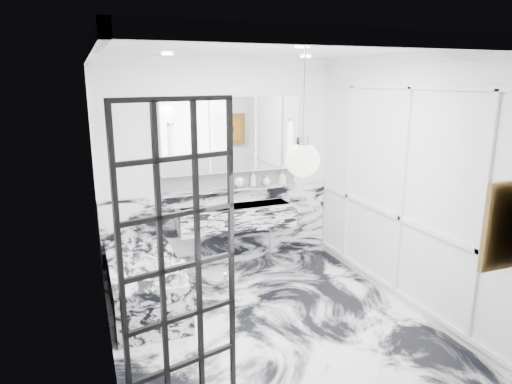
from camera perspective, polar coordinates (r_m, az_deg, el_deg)
name	(u,v)px	position (r m, az deg, el deg)	size (l,w,h in m)	color
floor	(270,324)	(5.04, 1.81, -16.17)	(3.60, 3.60, 0.00)	white
ceiling	(273,48)	(4.37, 2.11, 17.50)	(3.60, 3.60, 0.00)	white
wall_back	(219,165)	(6.16, -4.60, 3.34)	(3.60, 3.60, 0.00)	white
wall_front	(383,263)	(3.01, 15.57, -8.56)	(3.60, 3.60, 0.00)	white
wall_left	(101,213)	(4.17, -18.76, -2.52)	(3.60, 3.60, 0.00)	white
wall_right	(404,184)	(5.32, 18.02, 1.01)	(3.60, 3.60, 0.00)	white
marble_clad_back	(221,228)	(6.36, -4.39, -4.47)	(3.18, 0.05, 1.05)	white
marble_clad_left	(104,220)	(4.19, -18.50, -3.29)	(0.02, 3.56, 2.68)	white
panel_molding	(402,192)	(5.33, 17.77, -0.06)	(0.03, 3.40, 2.30)	white
soap_bottle_a	(253,179)	(6.26, -0.35, 1.68)	(0.08, 0.08, 0.22)	#8C5919
soap_bottle_b	(282,177)	(6.43, 3.28, 1.85)	(0.09, 0.09, 0.19)	#4C4C51
soap_bottle_c	(266,180)	(6.34, 1.32, 1.49)	(0.11, 0.11, 0.14)	silver
face_pot	(239,182)	(6.20, -2.12, 1.23)	(0.14, 0.14, 0.14)	white
amber_bottle	(256,183)	(6.29, -0.06, 1.18)	(0.04, 0.04, 0.10)	#8C5919
flower_vase	(182,279)	(4.65, -9.18, -10.64)	(0.08, 0.08, 0.12)	silver
crittall_door	(180,267)	(3.40, -9.43, -9.24)	(0.88, 0.04, 2.40)	black
pendant_light	(303,160)	(3.34, 5.84, 3.99)	(0.25, 0.25, 0.25)	white
trough_sink	(236,217)	(6.14, -2.48, -3.11)	(1.60, 0.45, 0.30)	silver
ledge	(232,189)	(6.20, -3.00, 0.32)	(1.90, 0.14, 0.04)	silver
subway_tile	(231,179)	(6.23, -3.20, 1.65)	(1.90, 0.03, 0.23)	white
mirror_cabinet	(231,134)	(6.07, -3.11, 7.22)	(1.90, 0.16, 1.00)	white
sconce_left	(171,141)	(5.79, -10.60, 6.27)	(0.07, 0.07, 0.40)	white
sconce_right	(291,135)	(6.29, 4.34, 7.07)	(0.07, 0.07, 0.40)	white
bathtub	(145,283)	(5.43, -13.74, -11.02)	(0.75, 1.65, 0.55)	silver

